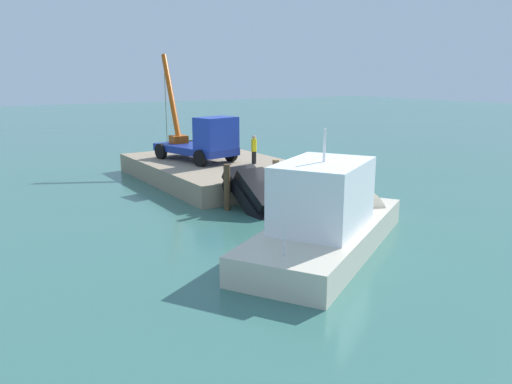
% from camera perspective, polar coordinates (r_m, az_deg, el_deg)
% --- Properties ---
extents(ground, '(200.00, 200.00, 0.00)m').
position_cam_1_polar(ground, '(27.38, 2.00, -0.96)').
color(ground, '#386B60').
extents(dock, '(12.68, 8.25, 1.19)m').
position_cam_1_polar(dock, '(32.82, -4.54, 2.41)').
color(dock, gray).
rests_on(dock, ground).
extents(crane_truck, '(9.01, 3.84, 6.83)m').
position_cam_1_polar(crane_truck, '(32.53, -6.00, 5.91)').
color(crane_truck, navy).
rests_on(crane_truck, dock).
extents(dock_worker, '(0.34, 0.34, 1.76)m').
position_cam_1_polar(dock_worker, '(31.58, -0.23, 4.78)').
color(dock_worker, black).
rests_on(dock_worker, dock).
extents(salvaged_car, '(4.19, 2.23, 3.06)m').
position_cam_1_polar(salvaged_car, '(25.04, 0.41, -0.65)').
color(salvaged_car, black).
rests_on(salvaged_car, ground).
extents(moored_yacht, '(9.15, 11.99, 6.24)m').
position_cam_1_polar(moored_yacht, '(21.31, 9.19, -3.37)').
color(moored_yacht, beige).
rests_on(moored_yacht, ground).
extents(piling_near, '(0.33, 0.33, 2.30)m').
position_cam_1_polar(piling_near, '(25.28, -3.25, 0.53)').
color(piling_near, '#513823').
rests_on(piling_near, ground).
extents(piling_mid, '(0.36, 0.36, 2.28)m').
position_cam_1_polar(piling_mid, '(26.73, 2.21, 1.20)').
color(piling_mid, brown).
rests_on(piling_mid, ground).
extents(piling_far, '(0.38, 0.38, 1.60)m').
position_cam_1_polar(piling_far, '(28.53, 6.47, 1.18)').
color(piling_far, brown).
rests_on(piling_far, ground).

